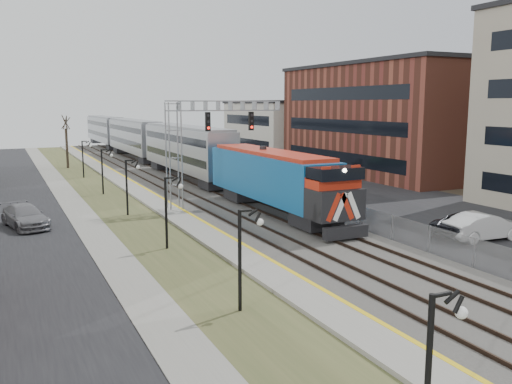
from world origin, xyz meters
TOP-DOWN VIEW (x-y plane):
  - street_west at (-11.50, 35.00)m, footprint 7.00×120.00m
  - sidewalk at (-7.00, 35.00)m, footprint 2.00×120.00m
  - grass_median at (-4.00, 35.00)m, footprint 4.00×120.00m
  - platform at (-1.00, 35.00)m, footprint 2.00×120.00m
  - ballast_bed at (4.00, 35.00)m, footprint 8.00×120.00m
  - parking_lot at (16.00, 35.00)m, footprint 16.00×120.00m
  - platform_edge at (-0.12, 35.00)m, footprint 0.24×120.00m
  - track_near at (2.00, 35.00)m, footprint 1.58×120.00m
  - track_far at (5.50, 35.00)m, footprint 1.58×120.00m
  - train at (5.50, 59.17)m, footprint 3.00×85.85m
  - signal_gantry at (1.22, 27.99)m, footprint 9.00×1.07m
  - lampposts at (-4.00, 18.29)m, footprint 0.14×62.14m
  - fence at (8.20, 35.00)m, footprint 0.04×120.00m
  - buildings_east at (30.00, 31.18)m, footprint 16.00×76.00m
  - car_lot_b at (13.33, 12.06)m, footprint 4.95×2.04m
  - car_lot_c at (13.18, 13.02)m, footprint 5.47×3.18m
  - car_lot_d at (11.87, 29.98)m, footprint 4.75×2.21m
  - car_lot_e at (11.62, 29.36)m, footprint 4.74×2.82m
  - car_lot_f at (11.34, 44.90)m, footprint 4.98×1.81m
  - car_street_b at (-10.77, 26.99)m, footprint 3.17×5.29m

SIDE VIEW (x-z plane):
  - street_west at x=-11.50m, z-range 0.00..0.04m
  - parking_lot at x=16.00m, z-range 0.00..0.04m
  - grass_median at x=-4.00m, z-range 0.00..0.06m
  - sidewalk at x=-7.00m, z-range 0.00..0.08m
  - ballast_bed at x=4.00m, z-range 0.00..0.20m
  - platform at x=-1.00m, z-range 0.00..0.24m
  - platform_edge at x=-0.12m, z-range 0.24..0.25m
  - track_near at x=2.00m, z-range 0.20..0.35m
  - track_far at x=5.50m, z-range 0.20..0.35m
  - car_lot_d at x=11.87m, z-range 0.00..1.34m
  - car_lot_c at x=13.18m, z-range 0.00..1.43m
  - car_street_b at x=-10.77m, z-range 0.00..1.44m
  - car_lot_e at x=11.62m, z-range 0.00..1.51m
  - car_lot_b at x=13.33m, z-range 0.00..1.60m
  - fence at x=8.20m, z-range 0.00..1.60m
  - car_lot_f at x=11.34m, z-range 0.00..1.63m
  - lampposts at x=-4.00m, z-range 0.00..4.00m
  - train at x=5.50m, z-range 0.26..5.58m
  - signal_gantry at x=1.22m, z-range 1.51..9.66m
  - buildings_east at x=30.00m, z-range -1.19..13.81m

